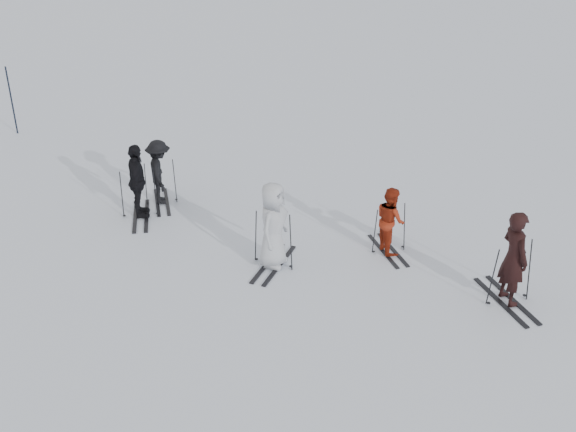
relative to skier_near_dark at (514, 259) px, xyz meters
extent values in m
plane|color=silver|center=(-3.29, 2.22, -0.97)|extent=(120.00, 120.00, 0.00)
imported|color=black|center=(0.00, 0.00, 0.00)|extent=(0.51, 0.74, 1.94)
imported|color=maroon|center=(-1.17, 2.60, -0.22)|extent=(0.63, 0.78, 1.50)
imported|color=#B6BAC1|center=(-3.71, 3.04, -0.03)|extent=(1.07, 1.07, 1.87)
imported|color=black|center=(-5.82, 6.31, -0.07)|extent=(0.69, 1.13, 1.80)
imported|color=black|center=(-5.17, 6.84, -0.16)|extent=(0.77, 1.13, 1.61)
cylinder|color=black|center=(-8.10, 13.19, 0.07)|extent=(0.06, 0.06, 2.08)
camera|label=1|loc=(-8.48, -9.13, 7.11)|focal=45.00mm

